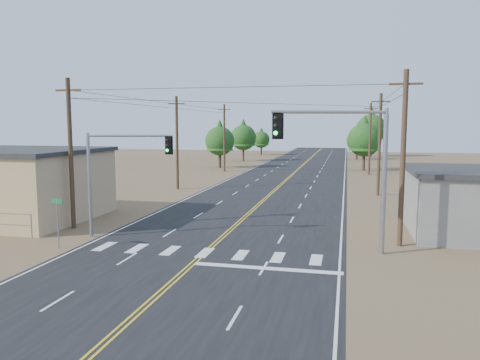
% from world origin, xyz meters
% --- Properties ---
extents(ground, '(220.00, 220.00, 0.00)m').
position_xyz_m(ground, '(0.00, 0.00, 0.00)').
color(ground, brown).
rests_on(ground, ground).
extents(road, '(15.00, 200.00, 0.02)m').
position_xyz_m(road, '(0.00, 30.00, 0.01)').
color(road, black).
rests_on(road, ground).
extents(utility_pole_left_near, '(1.80, 0.30, 10.00)m').
position_xyz_m(utility_pole_left_near, '(-10.50, 12.00, 5.12)').
color(utility_pole_left_near, '#4C3826').
rests_on(utility_pole_left_near, ground).
extents(utility_pole_left_mid, '(1.80, 0.30, 10.00)m').
position_xyz_m(utility_pole_left_mid, '(-10.50, 32.00, 5.12)').
color(utility_pole_left_mid, '#4C3826').
rests_on(utility_pole_left_mid, ground).
extents(utility_pole_left_far, '(1.80, 0.30, 10.00)m').
position_xyz_m(utility_pole_left_far, '(-10.50, 52.00, 5.12)').
color(utility_pole_left_far, '#4C3826').
rests_on(utility_pole_left_far, ground).
extents(utility_pole_right_near, '(1.80, 0.30, 10.00)m').
position_xyz_m(utility_pole_right_near, '(10.50, 12.00, 5.12)').
color(utility_pole_right_near, '#4C3826').
rests_on(utility_pole_right_near, ground).
extents(utility_pole_right_mid, '(1.80, 0.30, 10.00)m').
position_xyz_m(utility_pole_right_mid, '(10.50, 32.00, 5.12)').
color(utility_pole_right_mid, '#4C3826').
rests_on(utility_pole_right_mid, ground).
extents(utility_pole_right_far, '(1.80, 0.30, 10.00)m').
position_xyz_m(utility_pole_right_far, '(10.50, 52.00, 5.12)').
color(utility_pole_right_far, '#4C3826').
rests_on(utility_pole_right_far, ground).
extents(signal_mast_left, '(5.11, 1.50, 6.46)m').
position_xyz_m(signal_mast_left, '(-6.55, 10.37, 4.36)').
color(signal_mast_left, gray).
rests_on(signal_mast_left, ground).
extents(signal_mast_right, '(5.93, 2.32, 7.81)m').
position_xyz_m(signal_mast_right, '(7.70, 9.41, 5.27)').
color(signal_mast_right, gray).
rests_on(signal_mast_right, ground).
extents(street_sign, '(0.83, 0.24, 2.85)m').
position_xyz_m(street_sign, '(-8.35, 7.13, 1.91)').
color(street_sign, gray).
rests_on(street_sign, ground).
extents(tree_left_near, '(4.74, 4.74, 7.90)m').
position_xyz_m(tree_left_near, '(-12.81, 57.87, 4.83)').
color(tree_left_near, '#3F2D1E').
rests_on(tree_left_near, ground).
extents(tree_left_mid, '(4.94, 4.94, 8.23)m').
position_xyz_m(tree_left_mid, '(-12.16, 72.71, 5.03)').
color(tree_left_mid, '#3F2D1E').
rests_on(tree_left_mid, ground).
extents(tree_left_far, '(3.88, 3.88, 6.46)m').
position_xyz_m(tree_left_far, '(-12.11, 91.83, 3.95)').
color(tree_left_far, '#3F2D1E').
rests_on(tree_left_far, ground).
extents(tree_right_near, '(5.10, 5.10, 8.51)m').
position_xyz_m(tree_right_near, '(9.98, 58.17, 5.20)').
color(tree_right_near, '#3F2D1E').
rests_on(tree_right_near, ground).
extents(tree_right_mid, '(4.17, 4.17, 6.94)m').
position_xyz_m(tree_right_mid, '(9.37, 81.70, 4.25)').
color(tree_right_mid, '#3F2D1E').
rests_on(tree_right_mid, ground).
extents(tree_right_far, '(6.55, 6.55, 10.92)m').
position_xyz_m(tree_right_far, '(12.57, 91.78, 6.68)').
color(tree_right_far, '#3F2D1E').
rests_on(tree_right_far, ground).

